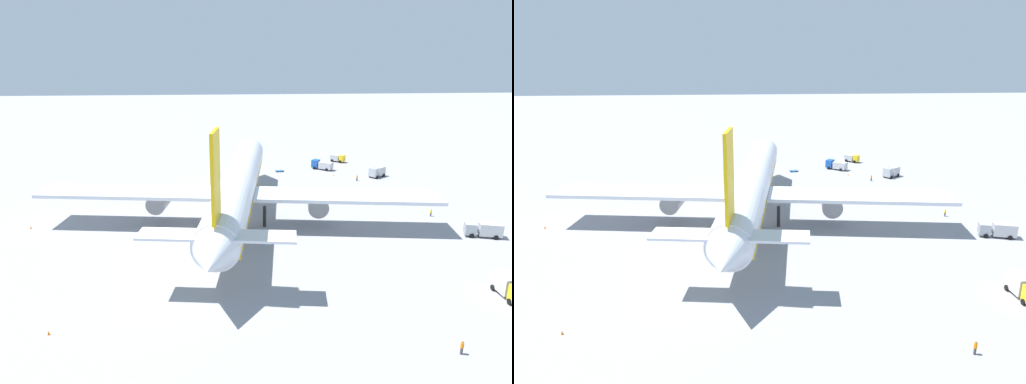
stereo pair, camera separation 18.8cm
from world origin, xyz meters
TOP-DOWN VIEW (x-y plane):
  - ground_plane at (0.00, 0.00)m, footprint 600.00×600.00m
  - airliner at (-1.22, 0.20)m, footprint 79.16×80.40m
  - service_truck_0 at (51.70, -33.97)m, footprint 4.48×4.78m
  - service_truck_1 at (-35.02, -37.57)m, footprint 6.45×2.44m
  - service_truck_2 at (-12.86, -46.42)m, footprint 3.96×7.01m
  - service_truck_3 at (42.20, -26.87)m, footprint 5.69×6.42m
  - service_truck_4 at (32.49, -40.61)m, footprint 5.01×5.48m
  - baggage_cart_0 at (40.51, -13.71)m, footprint 1.82×3.00m
  - ground_worker_0 at (-0.72, -41.46)m, footprint 0.57×0.57m
  - ground_worker_1 at (28.74, -33.72)m, footprint 0.56×0.56m
  - ground_worker_2 at (-47.48, -24.21)m, footprint 0.56×0.56m
  - traffic_cone_0 at (-39.73, 25.58)m, footprint 0.36×0.36m
  - traffic_cone_1 at (-1.75, 41.90)m, footprint 0.36×0.36m
  - traffic_cone_2 at (34.68, -28.73)m, footprint 0.36×0.36m
  - traffic_cone_3 at (-29.49, -41.26)m, footprint 0.36×0.36m
  - traffic_cone_4 at (24.57, 34.07)m, footprint 0.36×0.36m

SIDE VIEW (x-z plane):
  - ground_plane at x=0.00m, z-range 0.00..0.00m
  - baggage_cart_0 at x=40.51m, z-range 0.06..0.46m
  - traffic_cone_0 at x=-39.73m, z-range 0.00..0.55m
  - traffic_cone_1 at x=-1.75m, z-range 0.00..0.55m
  - traffic_cone_2 at x=34.68m, z-range 0.00..0.55m
  - traffic_cone_3 at x=-29.49m, z-range 0.00..0.55m
  - traffic_cone_4 at x=24.57m, z-range 0.00..0.55m
  - ground_worker_0 at x=-0.72m, z-range 0.01..1.67m
  - ground_worker_1 at x=28.74m, z-range 0.01..1.68m
  - ground_worker_2 at x=-47.48m, z-range 0.02..1.79m
  - service_truck_0 at x=51.70m, z-range 0.13..2.52m
  - service_truck_3 at x=42.20m, z-range 0.09..2.84m
  - service_truck_2 at x=-12.86m, z-range 0.16..2.96m
  - service_truck_4 at x=32.49m, z-range 0.18..3.00m
  - service_truck_1 at x=-35.02m, z-range 0.16..3.18m
  - airliner at x=-1.22m, z-range -4.38..19.76m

